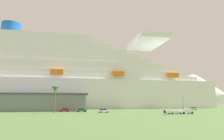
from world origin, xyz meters
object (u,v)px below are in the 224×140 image
at_px(cruise_ship, 53,80).
at_px(small_boat_on_trailer, 173,112).
at_px(palm_tree, 55,92).
at_px(parked_car_silver_sedan, 193,109).
at_px(parked_car_red_hatchback, 64,110).
at_px(parked_car_green_wagon, 81,110).
at_px(street_lamp, 183,100).
at_px(parked_car_white_van, 104,111).
at_px(pickup_truck, 187,111).

xyz_separation_m(cruise_ship, small_boat_on_trailer, (44.61, -81.78, -19.12)).
height_order(small_boat_on_trailer, palm_tree, palm_tree).
bearing_deg(cruise_ship, parked_car_silver_sedan, -34.41).
relative_size(palm_tree, parked_car_red_hatchback, 2.39).
distance_m(small_boat_on_trailer, parked_car_green_wagon, 40.51).
relative_size(street_lamp, parked_car_red_hatchback, 1.75).
distance_m(parked_car_white_van, parked_car_silver_sedan, 55.54).
xyz_separation_m(small_boat_on_trailer, street_lamp, (15.85, 15.82, 4.42)).
bearing_deg(street_lamp, cruise_ship, 132.51).
bearing_deg(small_boat_on_trailer, palm_tree, 153.72).
xyz_separation_m(parked_car_silver_sedan, parked_car_green_wagon, (-62.89, -3.79, -0.00)).
height_order(small_boat_on_trailer, parked_car_silver_sedan, small_boat_on_trailer).
height_order(palm_tree, street_lamp, palm_tree).
bearing_deg(cruise_ship, palm_tree, -88.74).
bearing_deg(small_boat_on_trailer, parked_car_white_van, 141.73).
distance_m(small_boat_on_trailer, street_lamp, 22.83).
xyz_separation_m(pickup_truck, palm_tree, (-49.33, 21.28, 7.87)).
height_order(cruise_ship, parked_car_red_hatchback, cruise_ship).
distance_m(cruise_ship, small_boat_on_trailer, 95.10).
distance_m(palm_tree, parked_car_green_wagon, 15.13).
height_order(palm_tree, parked_car_green_wagon, palm_tree).
distance_m(cruise_ship, parked_car_white_van, 70.25).
bearing_deg(pickup_truck, small_boat_on_trailer, -179.21).
distance_m(pickup_truck, parked_car_silver_sedan, 39.02).
distance_m(parked_car_red_hatchback, parked_car_green_wagon, 8.05).
height_order(parked_car_red_hatchback, parked_car_white_van, same).
xyz_separation_m(small_boat_on_trailer, parked_car_silver_sedan, (31.63, 29.55, -0.13)).
height_order(street_lamp, parked_car_silver_sedan, street_lamp).
distance_m(cruise_ship, parked_car_green_wagon, 60.72).
bearing_deg(parked_car_white_van, small_boat_on_trailer, -38.27).
bearing_deg(palm_tree, small_boat_on_trailer, -26.28).
height_order(cruise_ship, small_boat_on_trailer, cruise_ship).
height_order(palm_tree, parked_car_red_hatchback, palm_tree).
height_order(cruise_ship, parked_car_green_wagon, cruise_ship).
bearing_deg(parked_car_green_wagon, palm_tree, -159.90).
bearing_deg(small_boat_on_trailer, parked_car_red_hatchback, 143.39).
xyz_separation_m(cruise_ship, parked_car_green_wagon, (13.34, -56.02, -19.25)).
relative_size(small_boat_on_trailer, parked_car_green_wagon, 1.68).
relative_size(pickup_truck, palm_tree, 0.50).
height_order(street_lamp, parked_car_white_van, street_lamp).
relative_size(small_boat_on_trailer, parked_car_red_hatchback, 1.63).
height_order(small_boat_on_trailer, street_lamp, street_lamp).
height_order(parked_car_red_hatchback, parked_car_green_wagon, same).
relative_size(cruise_ship, street_lamp, 33.08).
xyz_separation_m(pickup_truck, parked_car_red_hatchback, (-44.78, 28.69, -0.21)).
bearing_deg(parked_car_white_van, palm_tree, 170.41).
bearing_deg(parked_car_silver_sedan, parked_car_white_van, -167.87).
distance_m(palm_tree, street_lamp, 59.49).
height_order(street_lamp, parked_car_green_wagon, street_lamp).
height_order(parked_car_silver_sedan, parked_car_green_wagon, same).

